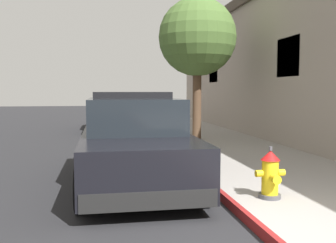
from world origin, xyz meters
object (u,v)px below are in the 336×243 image
(police_cruiser, at_px, (134,142))
(street_tree, at_px, (197,38))
(fire_hydrant, at_px, (270,174))
(parked_car_silver_ahead, at_px, (113,113))

(police_cruiser, distance_m, street_tree, 5.99)
(police_cruiser, distance_m, fire_hydrant, 2.70)
(parked_car_silver_ahead, height_order, fire_hydrant, parked_car_silver_ahead)
(police_cruiser, xyz_separation_m, fire_hydrant, (1.82, -1.98, -0.26))
(parked_car_silver_ahead, bearing_deg, fire_hydrant, -80.67)
(fire_hydrant, relative_size, street_tree, 0.17)
(police_cruiser, height_order, parked_car_silver_ahead, police_cruiser)
(street_tree, bearing_deg, fire_hydrant, -95.17)
(police_cruiser, height_order, fire_hydrant, police_cruiser)
(parked_car_silver_ahead, xyz_separation_m, fire_hydrant, (1.91, -11.64, -0.25))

